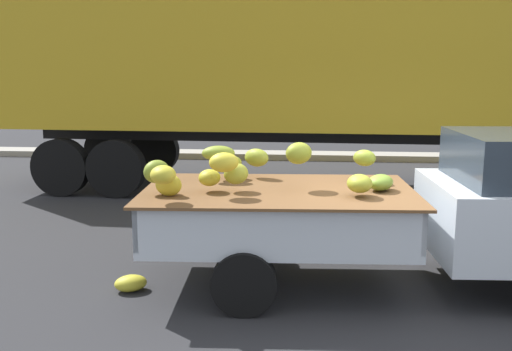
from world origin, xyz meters
name	(u,v)px	position (x,y,z in m)	size (l,w,h in m)	color
ground	(401,294)	(0.00, 0.00, 0.00)	(220.00, 220.00, 0.00)	#28282B
curb_strip	(346,156)	(0.00, 9.30, 0.08)	(80.00, 0.80, 0.16)	gray
pickup_truck	(466,209)	(0.68, 0.24, 0.89)	(5.20, 2.02, 1.70)	silver
semi_trailer	(311,59)	(-0.99, 5.39, 2.54)	(12.08, 3.00, 3.95)	gold
fallen_banana_bunch_near_tailgate	(131,283)	(-2.90, -0.19, 0.09)	(0.35, 0.25, 0.17)	gold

